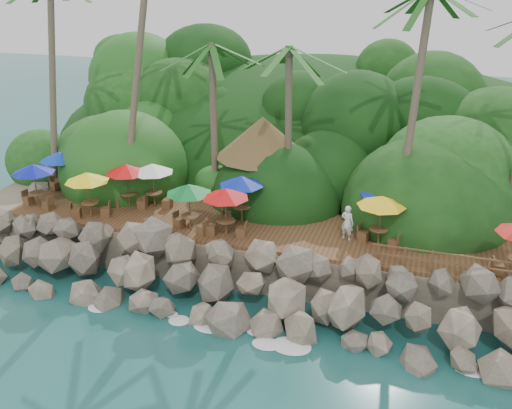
% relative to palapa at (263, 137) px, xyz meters
% --- Properties ---
extents(ground, '(140.00, 140.00, 0.00)m').
position_rel_palapa_xyz_m(ground, '(0.76, -9.59, -5.79)').
color(ground, '#19514F').
rests_on(ground, ground).
extents(land_base, '(32.00, 25.20, 2.10)m').
position_rel_palapa_xyz_m(land_base, '(0.76, 6.41, -4.74)').
color(land_base, gray).
rests_on(land_base, ground).
extents(jungle_hill, '(44.80, 28.00, 15.40)m').
position_rel_palapa_xyz_m(jungle_hill, '(0.76, 13.91, -5.79)').
color(jungle_hill, '#143811').
rests_on(jungle_hill, ground).
extents(seawall, '(29.00, 4.00, 2.30)m').
position_rel_palapa_xyz_m(seawall, '(0.76, -7.59, -4.64)').
color(seawall, gray).
rests_on(seawall, ground).
extents(terrace, '(26.00, 5.00, 0.20)m').
position_rel_palapa_xyz_m(terrace, '(0.76, -3.59, -3.59)').
color(terrace, brown).
rests_on(terrace, land_base).
extents(jungle_foliage, '(44.00, 16.00, 12.00)m').
position_rel_palapa_xyz_m(jungle_foliage, '(0.76, 5.41, -5.79)').
color(jungle_foliage, '#143811').
rests_on(jungle_foliage, ground).
extents(foam_line, '(25.20, 0.80, 0.06)m').
position_rel_palapa_xyz_m(foam_line, '(0.76, -9.29, -5.76)').
color(foam_line, white).
rests_on(foam_line, ground).
extents(palapa, '(5.02, 5.02, 4.60)m').
position_rel_palapa_xyz_m(palapa, '(0.00, 0.00, 0.00)').
color(palapa, brown).
rests_on(palapa, ground).
extents(dining_clusters, '(25.83, 5.43, 2.41)m').
position_rel_palapa_xyz_m(dining_clusters, '(-0.58, -3.88, -1.49)').
color(dining_clusters, brown).
rests_on(dining_clusters, terrace).
extents(railing, '(6.10, 0.10, 1.00)m').
position_rel_palapa_xyz_m(railing, '(9.74, -5.94, -2.88)').
color(railing, brown).
rests_on(railing, terrace).
extents(waiter, '(0.73, 0.59, 1.72)m').
position_rel_palapa_xyz_m(waiter, '(5.32, -3.89, -2.63)').
color(waiter, silver).
rests_on(waiter, terrace).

